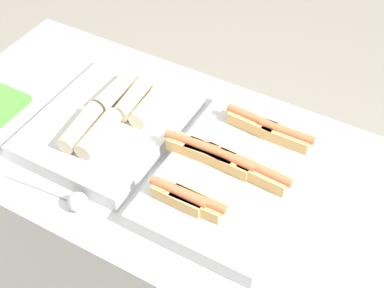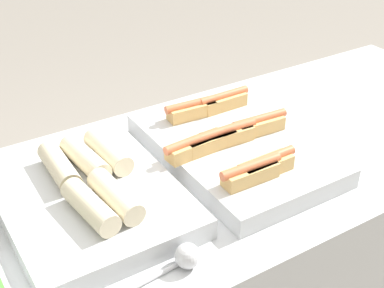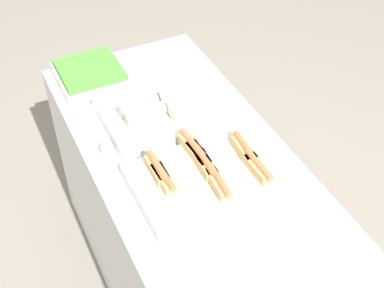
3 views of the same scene
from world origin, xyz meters
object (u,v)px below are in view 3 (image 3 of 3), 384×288
(tray_hotdogs, at_px, (207,175))
(tray_wraps, at_px, (163,111))
(serving_spoon_near, at_px, (105,145))
(tray_side_front, at_px, (91,75))

(tray_hotdogs, xyz_separation_m, tray_wraps, (-0.38, 0.00, -0.00))
(serving_spoon_near, bearing_deg, tray_wraps, 104.81)
(tray_hotdogs, distance_m, tray_side_front, 0.76)
(serving_spoon_near, bearing_deg, tray_side_front, 168.77)
(tray_wraps, height_order, serving_spoon_near, tray_wraps)
(tray_side_front, bearing_deg, serving_spoon_near, -11.23)
(tray_wraps, bearing_deg, tray_side_front, -153.23)
(tray_wraps, xyz_separation_m, tray_side_front, (-0.36, -0.18, 0.00))
(tray_wraps, xyz_separation_m, serving_spoon_near, (0.07, -0.27, -0.01))
(tray_hotdogs, xyz_separation_m, serving_spoon_near, (-0.31, -0.26, -0.01))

